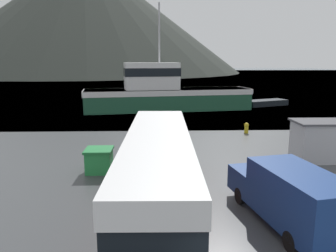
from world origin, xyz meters
TOP-DOWN VIEW (x-y plane):
  - water_surface at (0.00, 142.91)m, footprint 240.00×240.00m
  - hill_backdrop at (-37.46, 167.95)m, footprint 153.06×153.06m
  - tour_bus at (-1.87, 7.32)m, footprint 2.67×12.11m
  - delivery_van at (2.92, 6.14)m, footprint 3.12×6.27m
  - fishing_boat at (-1.04, 35.22)m, footprint 20.78×7.81m
  - storage_bin at (-5.09, 12.41)m, footprint 1.48×1.51m
  - dock_kiosk at (7.94, 14.13)m, footprint 3.12×2.27m
  - small_boat at (12.80, 38.70)m, footprint 6.34×4.28m
  - mooring_bollard at (5.59, 21.80)m, footprint 0.39×0.39m

SIDE VIEW (x-z plane):
  - water_surface at x=0.00m, z-range 0.00..0.00m
  - small_boat at x=12.80m, z-range 0.00..0.76m
  - mooring_bollard at x=5.59m, z-range 0.04..0.93m
  - storage_bin at x=-5.09m, z-range 0.01..1.32m
  - delivery_van at x=2.92m, z-range 0.08..2.35m
  - dock_kiosk at x=7.94m, z-range 0.01..2.46m
  - tour_bus at x=-1.87m, z-range 0.21..3.43m
  - fishing_boat at x=-1.04m, z-range -4.20..8.44m
  - hill_backdrop at x=-37.46m, z-range 0.00..57.39m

